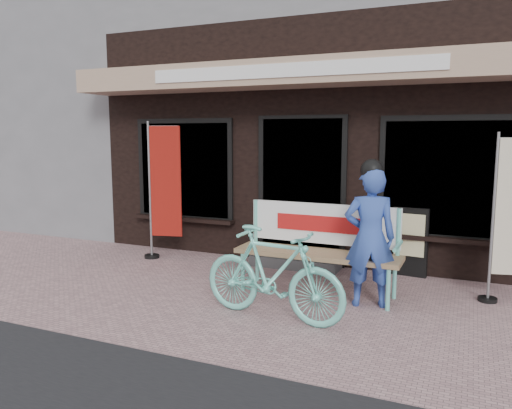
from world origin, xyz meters
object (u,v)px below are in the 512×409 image
at_px(bench, 320,241).
at_px(bicycle, 273,274).
at_px(nobori_red, 163,189).
at_px(nobori_cream, 512,216).
at_px(person, 370,235).
at_px(menu_stand, 410,241).

relative_size(bench, bicycle, 1.23).
bearing_deg(nobori_red, bench, -27.27).
bearing_deg(nobori_cream, nobori_red, 165.43).
bearing_deg(nobori_red, nobori_cream, -15.72).
distance_m(person, menu_stand, 1.49).
relative_size(person, menu_stand, 1.76).
relative_size(bench, nobori_cream, 1.02).
distance_m(person, nobori_red, 3.46).
relative_size(person, bicycle, 1.02).
height_order(bench, nobori_cream, nobori_cream).
bearing_deg(nobori_red, menu_stand, -5.45).
height_order(bicycle, nobori_red, nobori_red).
distance_m(person, nobori_cream, 1.63).
bearing_deg(nobori_cream, person, -165.69).
distance_m(bicycle, menu_stand, 2.51).
xyz_separation_m(nobori_red, nobori_cream, (4.78, -0.17, -0.09)).
height_order(person, nobori_red, nobori_red).
bearing_deg(person, nobori_red, 148.02).
relative_size(nobori_red, menu_stand, 2.25).
bearing_deg(bicycle, bench, -2.93).
xyz_separation_m(bench, menu_stand, (0.93, 1.17, -0.15)).
bearing_deg(bicycle, nobori_cream, -48.59).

